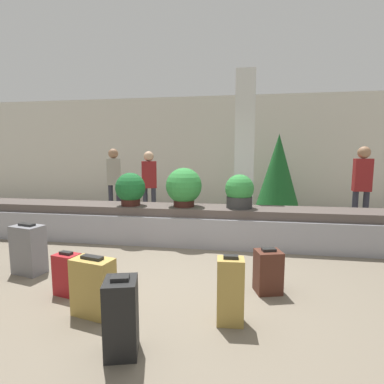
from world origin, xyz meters
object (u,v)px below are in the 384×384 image
suitcase_1 (93,287)px  potted_plant_0 (239,192)px  suitcase_4 (230,291)px  decorated_tree (278,173)px  potted_plant_1 (130,189)px  pillar (244,151)px  suitcase_3 (121,317)px  traveler_1 (114,177)px  traveler_0 (149,180)px  traveler_2 (362,181)px  suitcase_6 (67,274)px  potted_plant_2 (184,187)px  suitcase_0 (29,249)px  suitcase_5 (268,271)px

suitcase_1 → potted_plant_0: (1.35, 2.51, 0.62)m
suitcase_4 → decorated_tree: bearing=74.9°
potted_plant_1 → pillar: bearing=34.3°
potted_plant_0 → suitcase_3: bearing=-106.1°
traveler_1 → decorated_tree: bearing=167.5°
traveler_0 → traveler_2: size_ratio=0.95×
suitcase_6 → potted_plant_2: potted_plant_2 is taller
suitcase_0 → potted_plant_1: 1.90m
suitcase_4 → pillar: bearing=84.1°
pillar → potted_plant_0: pillar is taller
suitcase_4 → traveler_1: traveler_1 is taller
potted_plant_0 → traveler_1: bearing=149.9°
suitcase_0 → traveler_2: 5.89m
suitcase_3 → traveler_0: traveler_0 is taller
traveler_1 → suitcase_4: bearing=103.2°
suitcase_6 → potted_plant_0: size_ratio=0.86×
suitcase_1 → potted_plant_0: size_ratio=1.04×
potted_plant_1 → traveler_1: bearing=121.3°
potted_plant_1 → suitcase_4: bearing=-52.3°
suitcase_0 → suitcase_3: bearing=-23.3°
traveler_2 → suitcase_5: bearing=-122.7°
suitcase_3 → suitcase_0: bearing=128.8°
suitcase_4 → suitcase_6: bearing=166.9°
pillar → suitcase_0: bearing=-132.8°
suitcase_3 → suitcase_5: suitcase_3 is taller
potted_plant_1 → suitcase_5: bearing=-37.0°
traveler_0 → traveler_2: bearing=153.1°
traveler_2 → decorated_tree: decorated_tree is taller
suitcase_5 → potted_plant_1: 2.88m
suitcase_1 → suitcase_5: 1.85m
potted_plant_1 → decorated_tree: bearing=41.2°
suitcase_3 → suitcase_4: suitcase_4 is taller
suitcase_1 → decorated_tree: (2.25, 4.89, 0.81)m
suitcase_3 → suitcase_6: size_ratio=1.29×
traveler_2 → suitcase_0: bearing=-148.3°
suitcase_5 → traveler_2: (2.03, 3.02, 0.77)m
pillar → decorated_tree: size_ratio=1.59×
potted_plant_1 → traveler_2: (4.26, 1.34, 0.08)m
potted_plant_1 → decorated_tree: size_ratio=0.29×
potted_plant_0 → decorated_tree: decorated_tree is taller
decorated_tree → suitcase_4: bearing=-101.2°
suitcase_6 → potted_plant_1: potted_plant_1 is taller
potted_plant_2 → suitcase_3: bearing=-88.5°
suitcase_5 → pillar: bearing=79.3°
traveler_1 → suitcase_3: bearing=92.3°
suitcase_0 → potted_plant_2: bearing=56.8°
potted_plant_0 → traveler_2: bearing=28.1°
suitcase_6 → decorated_tree: decorated_tree is taller
potted_plant_0 → traveler_0: traveler_0 is taller
pillar → traveler_2: pillar is taller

